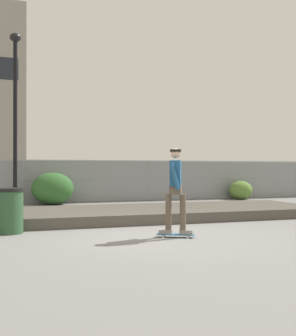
# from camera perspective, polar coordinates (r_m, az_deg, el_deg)

# --- Properties ---
(ground_plane) EXTENTS (120.00, 120.00, 0.00)m
(ground_plane) POSITION_cam_1_polar(r_m,az_deg,el_deg) (8.65, 2.05, -9.87)
(ground_plane) COLOR slate
(gravel_berm) EXTENTS (12.15, 3.34, 0.29)m
(gravel_berm) POSITION_cam_1_polar(r_m,az_deg,el_deg) (11.89, -3.59, -6.50)
(gravel_berm) COLOR #4C473F
(gravel_berm) RESTS_ON ground_plane
(skateboard) EXTENTS (0.80, 0.54, 0.07)m
(skateboard) POSITION_cam_1_polar(r_m,az_deg,el_deg) (8.68, 3.95, -9.45)
(skateboard) COLOR #2D608C
(skateboard) RESTS_ON ground_plane
(skater) EXTENTS (0.69, 0.62, 1.83)m
(skater) POSITION_cam_1_polar(r_m,az_deg,el_deg) (8.58, 3.95, -2.42)
(skater) COLOR gray
(skater) RESTS_ON skateboard
(chain_fence) EXTENTS (27.77, 0.06, 1.85)m
(chain_fence) POSITION_cam_1_polar(r_m,az_deg,el_deg) (17.72, -8.34, -1.85)
(chain_fence) COLOR gray
(chain_fence) RESTS_ON ground_plane
(street_lamp) EXTENTS (0.44, 0.44, 6.88)m
(street_lamp) POSITION_cam_1_polar(r_m,az_deg,el_deg) (17.00, -18.38, 9.39)
(street_lamp) COLOR black
(street_lamp) RESTS_ON ground_plane
(parked_car_near) EXTENTS (4.40, 1.95, 1.66)m
(parked_car_near) POSITION_cam_1_polar(r_m,az_deg,el_deg) (21.21, -19.80, -1.81)
(parked_car_near) COLOR maroon
(parked_car_near) RESTS_ON ground_plane
(parked_car_mid) EXTENTS (4.49, 2.12, 1.66)m
(parked_car_mid) POSITION_cam_1_polar(r_m,az_deg,el_deg) (21.52, -5.10, -1.80)
(parked_car_mid) COLOR silver
(parked_car_mid) RESTS_ON ground_plane
(parked_car_far) EXTENTS (4.50, 2.14, 1.66)m
(parked_car_far) POSITION_cam_1_polar(r_m,az_deg,el_deg) (23.95, 9.50, -1.63)
(parked_car_far) COLOR #B7BABF
(parked_car_far) RESTS_ON ground_plane
(shrub_left) EXTENTS (1.70, 1.39, 1.31)m
(shrub_left) POSITION_cam_1_polar(r_m,az_deg,el_deg) (16.85, -13.42, -2.87)
(shrub_left) COLOR #2D5B28
(shrub_left) RESTS_ON ground_plane
(shrub_center) EXTENTS (1.14, 0.93, 0.88)m
(shrub_center) POSITION_cam_1_polar(r_m,az_deg,el_deg) (19.75, 13.07, -3.10)
(shrub_center) COLOR #567A33
(shrub_center) RESTS_ON ground_plane
(trash_bin) EXTENTS (0.59, 0.59, 1.03)m
(trash_bin) POSITION_cam_1_polar(r_m,az_deg,el_deg) (9.62, -18.99, -5.76)
(trash_bin) COLOR #2D5133
(trash_bin) RESTS_ON ground_plane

